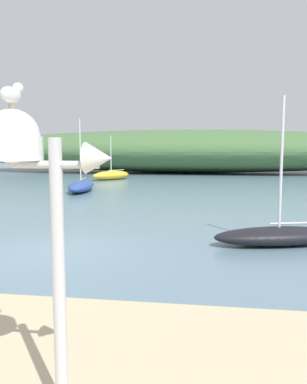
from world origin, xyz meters
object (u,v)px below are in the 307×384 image
Objects in this scene: mast_structure at (27,166)px; sailboat_east_reach at (111,175)px; seagull_on_radar at (12,93)px; sailboat_far_right at (279,235)px; sailboat_mid_channel at (81,186)px.

sailboat_east_reach is (-6.52, 28.20, -2.22)m from mast_structure.
seagull_on_radar is 0.08× the size of sailboat_far_right.
sailboat_far_right reaches higher than seagull_on_radar.
sailboat_far_right reaches higher than mast_structure.
sailboat_east_reach is (-6.39, 28.18, -2.86)m from seagull_on_radar.
sailboat_mid_channel is 8.58m from sailboat_east_reach.
mast_structure is 0.80× the size of sailboat_east_reach.
seagull_on_radar is 0.08× the size of sailboat_mid_channel.
sailboat_mid_channel reaches higher than sailboat_far_right.
sailboat_far_right is at bearing -50.31° from sailboat_mid_channel.
mast_structure is 20.70m from sailboat_mid_channel.
sailboat_mid_channel is at bearing 129.69° from sailboat_far_right.
sailboat_mid_channel is at bearing 107.22° from seagull_on_radar.
sailboat_east_reach is at bearing 116.36° from sailboat_far_right.
sailboat_east_reach is (-10.08, 20.34, 0.10)m from sailboat_far_right.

